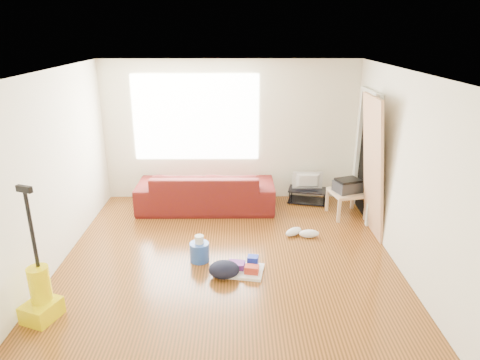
{
  "coord_description": "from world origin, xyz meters",
  "views": [
    {
      "loc": [
        0.12,
        -4.95,
        2.99
      ],
      "look_at": [
        0.16,
        0.6,
        1.01
      ],
      "focal_mm": 32.0,
      "sensor_mm": 36.0,
      "label": 1
    }
  ],
  "objects_px": {
    "sofa": "(207,208)",
    "bucket": "(200,260)",
    "backpack": "(224,277)",
    "tv_stand": "(307,195)",
    "side_table": "(347,195)",
    "vacuum": "(40,295)",
    "cleaning_tray": "(245,268)"
  },
  "relations": [
    {
      "from": "sofa",
      "to": "bucket",
      "type": "height_order",
      "value": "sofa"
    },
    {
      "from": "backpack",
      "to": "tv_stand",
      "type": "bearing_deg",
      "value": 59.2
    },
    {
      "from": "sofa",
      "to": "side_table",
      "type": "relative_size",
      "value": 3.78
    },
    {
      "from": "side_table",
      "to": "tv_stand",
      "type": "bearing_deg",
      "value": 134.29
    },
    {
      "from": "sofa",
      "to": "tv_stand",
      "type": "relative_size",
      "value": 3.17
    },
    {
      "from": "bucket",
      "to": "backpack",
      "type": "xyz_separation_m",
      "value": [
        0.34,
        -0.41,
        0.0
      ]
    },
    {
      "from": "sofa",
      "to": "vacuum",
      "type": "height_order",
      "value": "vacuum"
    },
    {
      "from": "vacuum",
      "to": "cleaning_tray",
      "type": "bearing_deg",
      "value": 42.92
    },
    {
      "from": "tv_stand",
      "to": "backpack",
      "type": "distance_m",
      "value": 2.86
    },
    {
      "from": "tv_stand",
      "to": "backpack",
      "type": "bearing_deg",
      "value": -106.3
    },
    {
      "from": "tv_stand",
      "to": "backpack",
      "type": "relative_size",
      "value": 1.89
    },
    {
      "from": "tv_stand",
      "to": "vacuum",
      "type": "xyz_separation_m",
      "value": [
        -3.39,
        -3.24,
        0.15
      ]
    },
    {
      "from": "sofa",
      "to": "cleaning_tray",
      "type": "relative_size",
      "value": 4.22
    },
    {
      "from": "sofa",
      "to": "tv_stand",
      "type": "xyz_separation_m",
      "value": [
        1.81,
        0.27,
        0.13
      ]
    },
    {
      "from": "backpack",
      "to": "cleaning_tray",
      "type": "bearing_deg",
      "value": 23.96
    },
    {
      "from": "sofa",
      "to": "side_table",
      "type": "xyz_separation_m",
      "value": [
        2.36,
        -0.3,
        0.36
      ]
    },
    {
      "from": "tv_stand",
      "to": "side_table",
      "type": "relative_size",
      "value": 1.19
    },
    {
      "from": "bucket",
      "to": "backpack",
      "type": "height_order",
      "value": "bucket"
    },
    {
      "from": "backpack",
      "to": "vacuum",
      "type": "height_order",
      "value": "vacuum"
    },
    {
      "from": "side_table",
      "to": "bucket",
      "type": "xyz_separation_m",
      "value": [
        -2.34,
        -1.48,
        -0.36
      ]
    },
    {
      "from": "side_table",
      "to": "vacuum",
      "type": "xyz_separation_m",
      "value": [
        -3.95,
        -2.67,
        -0.08
      ]
    },
    {
      "from": "tv_stand",
      "to": "sofa",
      "type": "bearing_deg",
      "value": -157.57
    },
    {
      "from": "bucket",
      "to": "backpack",
      "type": "relative_size",
      "value": 0.67
    },
    {
      "from": "sofa",
      "to": "tv_stand",
      "type": "height_order",
      "value": "sofa"
    },
    {
      "from": "sofa",
      "to": "vacuum",
      "type": "relative_size",
      "value": 1.55
    },
    {
      "from": "tv_stand",
      "to": "cleaning_tray",
      "type": "relative_size",
      "value": 1.33
    },
    {
      "from": "side_table",
      "to": "bucket",
      "type": "height_order",
      "value": "side_table"
    },
    {
      "from": "sofa",
      "to": "backpack",
      "type": "height_order",
      "value": "sofa"
    },
    {
      "from": "tv_stand",
      "to": "bucket",
      "type": "xyz_separation_m",
      "value": [
        -1.78,
        -2.06,
        -0.13
      ]
    },
    {
      "from": "backpack",
      "to": "bucket",
      "type": "bearing_deg",
      "value": 129.29
    },
    {
      "from": "side_table",
      "to": "sofa",
      "type": "bearing_deg",
      "value": 172.7
    },
    {
      "from": "bucket",
      "to": "side_table",
      "type": "bearing_deg",
      "value": 32.38
    }
  ]
}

